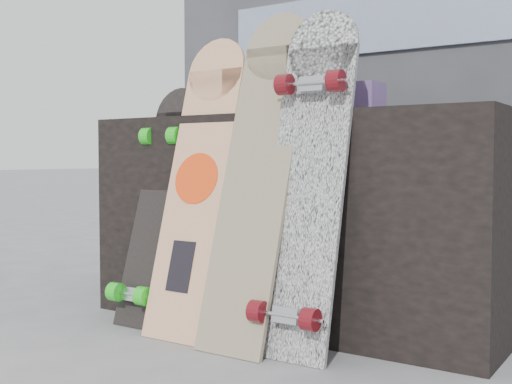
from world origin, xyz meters
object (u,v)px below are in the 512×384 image
Objects in this scene: vendor_table at (299,219)px; longboard_geisha at (198,175)px; longboard_cascadia at (308,173)px; longboard_celtic at (259,165)px; skateboard_dark at (158,200)px.

vendor_table is 0.45m from longboard_geisha.
vendor_table is at bearing 56.76° from longboard_geisha.
longboard_celtic is at bearing 176.62° from longboard_cascadia.
longboard_cascadia is at bearing -3.61° from skateboard_dark.
vendor_table is 1.46× the size of longboard_geisha.
longboard_cascadia is (0.20, -0.01, -0.03)m from longboard_celtic.
longboard_geisha is at bearing 179.36° from longboard_celtic.
vendor_table is 0.47m from longboard_cascadia.
longboard_geisha is 0.94× the size of longboard_celtic.
longboard_celtic is 1.25× the size of skateboard_dark.
longboard_geisha is at bearing -7.28° from skateboard_dark.
longboard_cascadia is (0.23, -0.36, 0.19)m from vendor_table.
longboard_geisha is at bearing 178.19° from longboard_cascadia.
vendor_table is 1.41× the size of longboard_cascadia.
longboard_celtic is (0.27, -0.00, 0.04)m from longboard_geisha.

